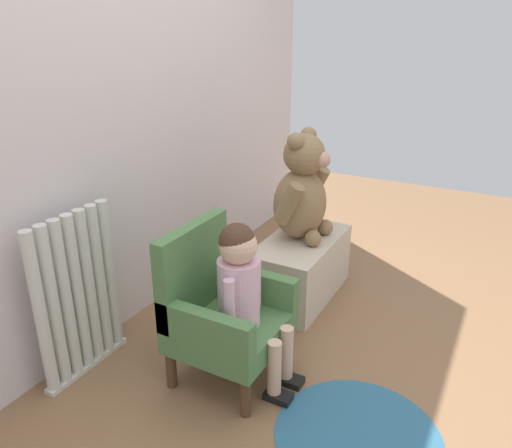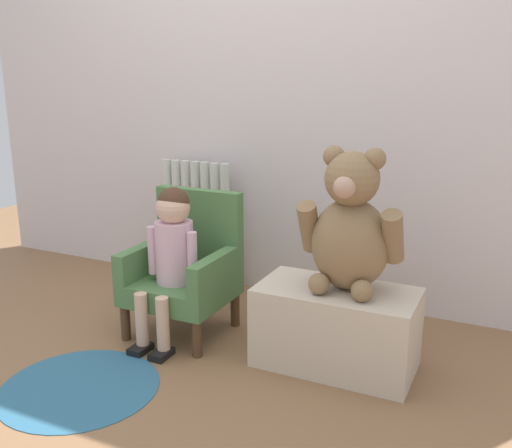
% 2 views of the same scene
% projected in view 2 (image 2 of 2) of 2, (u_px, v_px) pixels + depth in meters
% --- Properties ---
extents(ground_plane, '(6.00, 6.00, 0.00)m').
position_uv_depth(ground_plane, '(139.00, 390.00, 2.19)').
color(ground_plane, brown).
extents(back_wall, '(3.80, 0.05, 2.40)m').
position_uv_depth(back_wall, '(269.00, 69.00, 2.94)').
color(back_wall, silver).
rests_on(back_wall, ground_plane).
extents(radiator, '(0.43, 0.05, 0.71)m').
position_uv_depth(radiator, '(197.00, 225.00, 3.21)').
color(radiator, silver).
rests_on(radiator, ground_plane).
extents(child_armchair, '(0.44, 0.42, 0.65)m').
position_uv_depth(child_armchair, '(186.00, 268.00, 2.65)').
color(child_armchair, '#497440').
rests_on(child_armchair, ground_plane).
extents(child_figure, '(0.25, 0.35, 0.70)m').
position_uv_depth(child_figure, '(171.00, 244.00, 2.52)').
color(child_figure, '#D7AABF').
rests_on(child_figure, ground_plane).
extents(low_bench, '(0.64, 0.34, 0.34)m').
position_uv_depth(low_bench, '(336.00, 327.00, 2.34)').
color(low_bench, beige).
rests_on(low_bench, ground_plane).
extents(large_teddy_bear, '(0.42, 0.29, 0.57)m').
position_uv_depth(large_teddy_bear, '(350.00, 228.00, 2.24)').
color(large_teddy_bear, olive).
rests_on(large_teddy_bear, low_bench).
extents(floor_rug, '(0.61, 0.61, 0.01)m').
position_uv_depth(floor_rug, '(80.00, 387.00, 2.21)').
color(floor_rug, '#2C607D').
rests_on(floor_rug, ground_plane).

